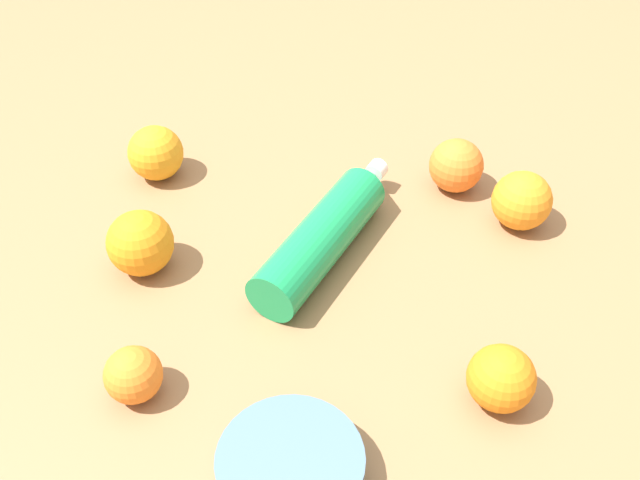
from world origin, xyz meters
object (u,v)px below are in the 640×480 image
object	(u,v)px
orange_3	(456,166)
orange_5	(156,153)
orange_1	(140,243)
orange_0	(501,378)
orange_4	(522,201)
ceramic_bowl	(287,467)
water_bottle	(328,231)
orange_2	(133,375)

from	to	relation	value
orange_3	orange_5	world-z (taller)	orange_5
orange_3	orange_1	bearing A→B (deg)	-144.99
orange_0	orange_3	bearing A→B (deg)	102.61
orange_4	ceramic_bowl	bearing A→B (deg)	-115.05
water_bottle	orange_3	distance (m)	0.23
water_bottle	orange_4	xyz separation A→B (m)	(0.24, 0.11, 0.01)
orange_3	orange_4	xyz separation A→B (m)	(0.09, -0.06, 0.00)
orange_2	ceramic_bowl	xyz separation A→B (m)	(0.18, -0.06, -0.01)
water_bottle	orange_5	world-z (taller)	orange_5
water_bottle	orange_0	distance (m)	0.29
orange_0	orange_4	bearing A→B (deg)	87.63
orange_0	orange_2	world-z (taller)	orange_0
orange_1	ceramic_bowl	size ratio (longest dim) A/B	0.59
ceramic_bowl	orange_5	bearing A→B (deg)	126.28
orange_2	orange_0	bearing A→B (deg)	12.13
orange_1	orange_5	world-z (taller)	orange_1
orange_1	orange_3	world-z (taller)	orange_1
orange_2	ceramic_bowl	distance (m)	0.19
orange_2	orange_5	xyz separation A→B (m)	(-0.13, 0.37, 0.01)
orange_5	orange_1	bearing A→B (deg)	-72.47
orange_1	orange_2	world-z (taller)	orange_1
orange_0	orange_4	distance (m)	0.30
water_bottle	orange_4	bearing A→B (deg)	-48.99
water_bottle	orange_1	distance (m)	0.23
orange_2	orange_5	distance (m)	0.39
ceramic_bowl	orange_1	bearing A→B (deg)	136.53
water_bottle	ceramic_bowl	world-z (taller)	water_bottle
orange_5	ceramic_bowl	size ratio (longest dim) A/B	0.56
orange_1	orange_0	bearing A→B (deg)	-12.72
orange_0	orange_2	distance (m)	0.38
orange_4	orange_5	distance (m)	0.52
orange_4	orange_1	bearing A→B (deg)	-156.82
orange_3	orange_5	xyz separation A→B (m)	(-0.42, -0.07, 0.00)
water_bottle	orange_4	size ratio (longest dim) A/B	3.74
water_bottle	ceramic_bowl	xyz separation A→B (m)	(0.03, -0.33, -0.01)
water_bottle	orange_3	xyz separation A→B (m)	(0.15, 0.17, 0.01)
ceramic_bowl	orange_0	bearing A→B (deg)	36.12
orange_1	orange_4	distance (m)	0.50
orange_0	orange_3	distance (m)	0.37
orange_1	orange_4	world-z (taller)	orange_1
orange_3	orange_5	size ratio (longest dim) A/B	0.96
orange_5	orange_2	bearing A→B (deg)	-70.61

